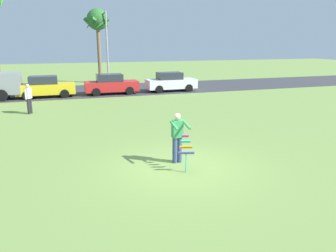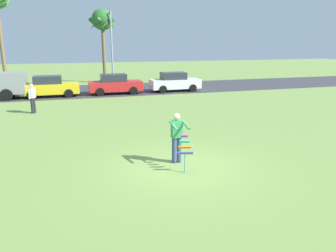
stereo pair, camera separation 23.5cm
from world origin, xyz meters
The scene contains 10 objects.
ground_plane centered at (0.00, 0.00, 0.00)m, with size 120.00×120.00×0.00m, color olive.
road_strip centered at (0.00, 18.81, 0.01)m, with size 120.00×8.00×0.01m, color #38383D.
person_kite_flyer centered at (0.01, 0.35, 0.95)m, with size 0.56×0.67×1.73m.
kite_held centered at (0.03, -0.40, 0.75)m, with size 0.54×0.71×1.12m.
parked_car_yellow centered at (-4.75, 16.41, 0.77)m, with size 4.21×1.86×1.60m.
parked_car_red centered at (0.20, 16.41, 0.77)m, with size 4.23×1.89×1.60m.
parked_car_white centered at (5.24, 16.41, 0.77)m, with size 4.20×1.84×1.60m.
palm_tree_right_near centered at (0.30, 24.52, 5.97)m, with size 2.58×2.71×7.30m.
streetlight_pole centered at (0.98, 23.60, 4.00)m, with size 0.24×1.65×7.00m.
person_walker_near centered at (-5.44, 10.47, 0.93)m, with size 0.38×0.50×1.73m.
Camera 1 is at (-3.57, -9.45, 4.00)m, focal length 34.40 mm.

